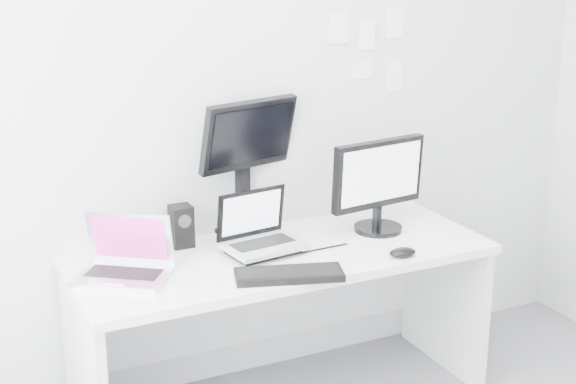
{
  "coord_description": "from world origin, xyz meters",
  "views": [
    {
      "loc": [
        -1.47,
        -1.85,
        2.05
      ],
      "look_at": [
        0.02,
        1.23,
        1.0
      ],
      "focal_mm": 53.44,
      "sensor_mm": 36.0,
      "label": 1
    }
  ],
  "objects": [
    {
      "name": "keyboard",
      "position": [
        -0.1,
        0.98,
        0.74
      ],
      "size": [
        0.45,
        0.27,
        0.03
      ],
      "primitive_type": "cube",
      "rotation": [
        0.0,
        0.0,
        -0.31
      ],
      "color": "black",
      "rests_on": "desk"
    },
    {
      "name": "mouse",
      "position": [
        0.43,
        0.97,
        0.75
      ],
      "size": [
        0.12,
        0.08,
        0.04
      ],
      "primitive_type": "ellipsoid",
      "rotation": [
        0.0,
        0.0,
        -0.06
      ],
      "color": "black",
      "rests_on": "desk"
    },
    {
      "name": "wall_note_0",
      "position": [
        0.45,
        1.59,
        1.62
      ],
      "size": [
        0.1,
        0.0,
        0.14
      ],
      "primitive_type": "cube",
      "color": "white",
      "rests_on": "back_wall"
    },
    {
      "name": "wall_note_1",
      "position": [
        0.6,
        1.59,
        1.58
      ],
      "size": [
        0.09,
        0.0,
        0.13
      ],
      "primitive_type": "cube",
      "color": "white",
      "rests_on": "back_wall"
    },
    {
      "name": "samsung_monitor",
      "position": [
        0.51,
        1.3,
        0.95
      ],
      "size": [
        0.5,
        0.28,
        0.44
      ],
      "primitive_type": "cube",
      "rotation": [
        0.0,
        0.0,
        0.13
      ],
      "color": "black",
      "rests_on": "desk"
    },
    {
      "name": "desk",
      "position": [
        0.0,
        1.25,
        0.36
      ],
      "size": [
        1.8,
        0.7,
        0.73
      ],
      "primitive_type": "cube",
      "color": "white",
      "rests_on": "ground"
    },
    {
      "name": "back_wall",
      "position": [
        0.0,
        1.6,
        1.35
      ],
      "size": [
        3.6,
        0.0,
        3.6
      ],
      "primitive_type": "plane",
      "rotation": [
        1.57,
        0.0,
        0.0
      ],
      "color": "silver",
      "rests_on": "ground"
    },
    {
      "name": "rear_monitor",
      "position": [
        -0.04,
        1.54,
        1.05
      ],
      "size": [
        0.49,
        0.28,
        0.63
      ],
      "primitive_type": "cube",
      "rotation": [
        0.0,
        0.0,
        0.25
      ],
      "color": "black",
      "rests_on": "desk"
    },
    {
      "name": "dell_laptop",
      "position": [
        -0.08,
        1.26,
        0.87
      ],
      "size": [
        0.36,
        0.29,
        0.27
      ],
      "primitive_type": "cube",
      "rotation": [
        0.0,
        0.0,
        0.13
      ],
      "color": "#A9ACB0",
      "rests_on": "desk"
    },
    {
      "name": "wall_note_3",
      "position": [
        0.58,
        1.59,
        1.42
      ],
      "size": [
        0.11,
        0.0,
        0.08
      ],
      "primitive_type": "cube",
      "color": "white",
      "rests_on": "back_wall"
    },
    {
      "name": "wall_note_2",
      "position": [
        0.75,
        1.59,
        1.63
      ],
      "size": [
        0.1,
        0.0,
        0.14
      ],
      "primitive_type": "cube",
      "color": "white",
      "rests_on": "back_wall"
    },
    {
      "name": "speaker",
      "position": [
        -0.36,
        1.5,
        0.82
      ],
      "size": [
        0.12,
        0.12,
        0.18
      ],
      "primitive_type": "cube",
      "rotation": [
        0.0,
        0.0,
        0.38
      ],
      "color": "black",
      "rests_on": "desk"
    },
    {
      "name": "wall_note_4",
      "position": [
        0.76,
        1.59,
        1.38
      ],
      "size": [
        0.09,
        0.0,
        0.15
      ],
      "primitive_type": "cube",
      "color": "white",
      "rests_on": "back_wall"
    },
    {
      "name": "macbook",
      "position": [
        -0.69,
        1.25,
        0.86
      ],
      "size": [
        0.44,
        0.42,
        0.26
      ],
      "primitive_type": "cube",
      "rotation": [
        0.0,
        0.0,
        -0.63
      ],
      "color": "silver",
      "rests_on": "desk"
    }
  ]
}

